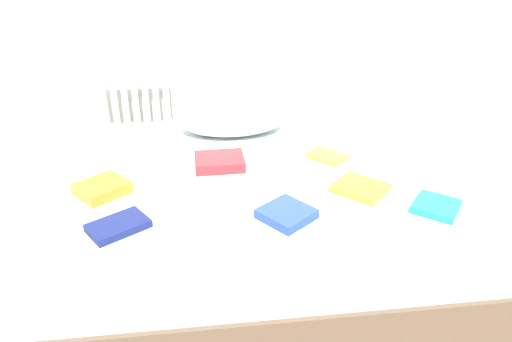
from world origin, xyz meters
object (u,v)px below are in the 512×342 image
object	(u,v)px
textbook_teal	(436,206)
textbook_navy	(118,226)
textbook_blue	(287,214)
radiator	(137,114)
textbook_red	(219,162)
pillow	(232,120)
textbook_lime	(327,156)
textbook_orange	(102,188)
bed	(257,217)
textbook_yellow	(360,188)

from	to	relation	value
textbook_teal	textbook_navy	bearing A→B (deg)	129.09
textbook_blue	radiator	bearing A→B (deg)	77.36
textbook_navy	textbook_teal	size ratio (longest dim) A/B	1.21
textbook_red	textbook_teal	xyz separation A→B (m)	(0.86, -0.50, -0.01)
pillow	textbook_lime	bearing A→B (deg)	-41.45
textbook_red	textbook_orange	bearing A→B (deg)	-160.10
textbook_navy	textbook_red	distance (m)	0.64
pillow	textbook_navy	world-z (taller)	pillow
pillow	textbook_blue	size ratio (longest dim) A/B	3.13
textbook_teal	textbook_blue	size ratio (longest dim) A/B	0.97
textbook_lime	radiator	bearing A→B (deg)	-179.30
pillow	textbook_navy	size ratio (longest dim) A/B	2.66
pillow	radiator	bearing A→B (deg)	130.97
bed	pillow	world-z (taller)	pillow
textbook_lime	textbook_yellow	bearing A→B (deg)	-33.06
radiator	textbook_navy	bearing A→B (deg)	-86.37
textbook_orange	textbook_lime	xyz separation A→B (m)	(1.06, 0.23, -0.01)
textbook_yellow	textbook_lime	xyz separation A→B (m)	(-0.06, 0.34, -0.00)
textbook_red	textbook_yellow	bearing A→B (deg)	-29.05
pillow	textbook_orange	world-z (taller)	pillow
pillow	textbook_orange	distance (m)	0.87
textbook_navy	textbook_lime	xyz separation A→B (m)	(0.95, 0.52, -0.00)
radiator	textbook_red	distance (m)	1.24
textbook_red	textbook_yellow	world-z (taller)	textbook_red
textbook_navy	textbook_red	xyz separation A→B (m)	(0.41, 0.49, 0.01)
pillow	textbook_red	size ratio (longest dim) A/B	2.44
textbook_teal	radiator	bearing A→B (deg)	79.81
textbook_teal	textbook_lime	xyz separation A→B (m)	(-0.32, 0.53, -0.00)
pillow	textbook_orange	bearing A→B (deg)	-134.69
pillow	textbook_yellow	xyz separation A→B (m)	(0.51, -0.73, -0.06)
radiator	textbook_teal	bearing A→B (deg)	-49.74
textbook_orange	textbook_yellow	xyz separation A→B (m)	(1.12, -0.12, -0.01)
bed	textbook_teal	xyz separation A→B (m)	(0.68, -0.42, 0.27)
bed	radiator	xyz separation A→B (m)	(-0.69, 1.20, 0.14)
textbook_orange	textbook_navy	xyz separation A→B (m)	(0.11, -0.29, -0.01)
pillow	textbook_yellow	distance (m)	0.89
textbook_navy	textbook_teal	distance (m)	1.27
textbook_yellow	textbook_lime	world-z (taller)	textbook_yellow
pillow	textbook_teal	distance (m)	1.20
bed	textbook_yellow	size ratio (longest dim) A/B	9.39
textbook_navy	textbook_teal	bearing A→B (deg)	-33.81
radiator	textbook_yellow	bearing A→B (deg)	-52.17
radiator	textbook_blue	world-z (taller)	radiator
textbook_navy	textbook_blue	xyz separation A→B (m)	(0.65, -0.00, 0.00)
textbook_navy	textbook_yellow	bearing A→B (deg)	-23.46
textbook_red	textbook_yellow	size ratio (longest dim) A/B	1.10
bed	textbook_blue	world-z (taller)	textbook_blue
textbook_teal	textbook_blue	world-z (taller)	textbook_blue
textbook_teal	textbook_lime	distance (m)	0.62
radiator	textbook_yellow	xyz separation A→B (m)	(1.11, -1.44, 0.13)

